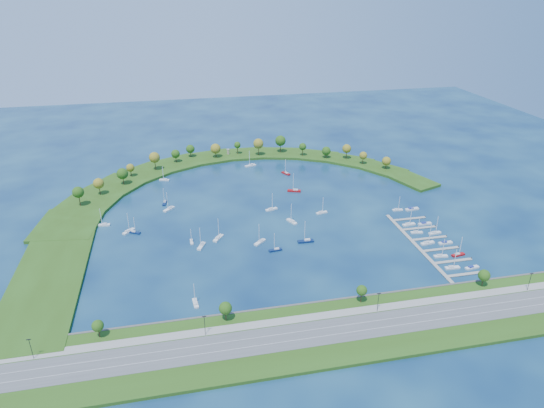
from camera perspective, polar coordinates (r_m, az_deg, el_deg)
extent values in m
plane|color=#071C44|center=(320.50, -0.69, -1.10)|extent=(700.00, 700.00, 0.00)
cube|color=#2A4813|center=(219.11, 5.89, -15.15)|extent=(420.00, 42.00, 1.60)
cube|color=#474442|center=(235.00, 4.30, -11.83)|extent=(420.00, 1.20, 1.80)
cube|color=#515154|center=(218.56, 5.90, -14.98)|extent=(420.00, 16.00, 0.12)
cube|color=gray|center=(226.62, 5.05, -13.24)|extent=(420.00, 5.00, 0.12)
cube|color=silver|center=(216.71, 6.10, -15.38)|extent=(420.00, 0.15, 0.02)
cube|color=silver|center=(220.32, 5.70, -14.56)|extent=(420.00, 0.15, 0.02)
cylinder|color=#382314|center=(226.39, -19.92, -14.22)|extent=(0.56, 0.56, 4.90)
sphere|color=#214611|center=(224.27, -20.05, -13.52)|extent=(5.20, 5.20, 5.20)
cylinder|color=#382314|center=(223.32, -5.53, -13.09)|extent=(0.56, 0.56, 5.25)
sphere|color=#214611|center=(220.97, -5.57, -12.32)|extent=(6.00, 6.00, 6.00)
cylinder|color=#382314|center=(236.74, 10.57, -10.89)|extent=(0.56, 0.56, 5.60)
sphere|color=#214611|center=(234.52, 10.65, -10.13)|extent=(5.20, 5.20, 5.20)
cylinder|color=#382314|center=(266.12, 23.81, -8.49)|extent=(0.56, 0.56, 4.90)
sphere|color=#214611|center=(264.24, 23.95, -7.83)|extent=(6.00, 6.00, 6.00)
cylinder|color=black|center=(224.56, -26.76, -15.19)|extent=(0.24, 0.24, 10.00)
cylinder|color=black|center=(215.13, -8.02, -14.17)|extent=(0.24, 0.24, 10.00)
cylinder|color=black|center=(231.39, 12.52, -11.37)|extent=(0.24, 0.24, 10.00)
cylinder|color=black|center=(271.30, 28.34, -8.18)|extent=(0.24, 0.24, 10.00)
cube|color=#2A4813|center=(330.04, -23.12, -2.28)|extent=(43.73, 48.72, 2.00)
cube|color=#2A4813|center=(354.93, -21.12, 0.00)|extent=(50.23, 54.30, 2.00)
cube|color=#2A4813|center=(377.21, -18.39, 1.91)|extent=(54.07, 56.09, 2.00)
cube|color=#2A4813|center=(396.14, -15.14, 3.46)|extent=(55.20, 54.07, 2.00)
cube|color=#2A4813|center=(411.14, -11.50, 4.65)|extent=(53.65, 48.47, 2.00)
cube|color=#2A4813|center=(421.80, -7.60, 5.47)|extent=(49.62, 39.75, 2.00)
cube|color=#2A4813|center=(427.85, -3.53, 5.94)|extent=(44.32, 29.96, 2.00)
cube|color=#2A4813|center=(429.14, 0.61, 6.05)|extent=(49.49, 38.05, 2.00)
cube|color=#2A4813|center=(425.63, 4.72, 5.80)|extent=(51.13, 44.12, 2.00)
cube|color=#2A4813|center=(417.41, 8.73, 5.18)|extent=(49.19, 47.96, 2.00)
cube|color=#2A4813|center=(404.69, 12.53, 4.21)|extent=(43.90, 49.49, 2.00)
cube|color=#2A4813|center=(387.81, 16.02, 2.88)|extent=(35.67, 48.74, 2.00)
cube|color=#2A4813|center=(282.72, -24.91, -7.39)|extent=(36.00, 130.81, 1.90)
cylinder|color=#382314|center=(349.60, -21.96, 0.43)|extent=(0.56, 0.56, 8.63)
sphere|color=#214611|center=(347.36, -22.11, 1.31)|extent=(7.74, 7.74, 7.74)
cylinder|color=#382314|center=(363.27, -19.85, 1.58)|extent=(0.56, 0.56, 7.18)
sphere|color=brown|center=(361.37, -19.97, 2.32)|extent=(7.63, 7.63, 7.63)
cylinder|color=#382314|center=(376.21, -17.30, 2.74)|extent=(0.56, 0.56, 6.90)
sphere|color=#214611|center=(374.37, -17.40, 3.47)|extent=(8.44, 8.44, 8.44)
cylinder|color=#382314|center=(390.13, -16.46, 3.59)|extent=(0.56, 0.56, 5.95)
sphere|color=brown|center=(388.66, -16.54, 4.17)|extent=(6.30, 6.30, 6.30)
cylinder|color=#382314|center=(397.97, -13.75, 4.57)|extent=(0.56, 0.56, 8.93)
sphere|color=brown|center=(395.89, -13.84, 5.41)|extent=(8.67, 8.67, 8.67)
cylinder|color=#382314|center=(412.28, -11.37, 5.30)|extent=(0.56, 0.56, 5.90)
sphere|color=#214611|center=(410.83, -11.43, 5.88)|extent=(7.24, 7.24, 7.24)
cylinder|color=#382314|center=(422.48, -9.67, 5.93)|extent=(0.56, 0.56, 5.78)
sphere|color=#214611|center=(421.08, -9.71, 6.49)|extent=(7.40, 7.40, 7.40)
cylinder|color=#382314|center=(418.45, -6.71, 5.95)|extent=(0.56, 0.56, 6.08)
sphere|color=brown|center=(416.90, -6.74, 6.57)|extent=(8.78, 8.78, 8.78)
cylinder|color=#382314|center=(424.80, -4.13, 6.43)|extent=(0.56, 0.56, 7.12)
sphere|color=#214611|center=(423.30, -4.15, 7.03)|extent=(5.76, 5.76, 5.76)
cylinder|color=#382314|center=(420.04, -1.63, 6.40)|extent=(0.56, 0.56, 8.96)
sphere|color=brown|center=(418.06, -1.64, 7.21)|extent=(8.86, 8.86, 8.86)
cylinder|color=#382314|center=(427.43, 1.01, 6.74)|extent=(0.56, 0.56, 8.97)
sphere|color=#214611|center=(425.45, 1.01, 7.55)|extent=(9.31, 9.31, 9.31)
cylinder|color=#382314|center=(420.30, 3.66, 6.22)|extent=(0.56, 0.56, 6.98)
sphere|color=#214611|center=(418.78, 3.67, 6.84)|extent=(6.35, 6.35, 6.35)
cylinder|color=#382314|center=(416.93, 6.46, 5.79)|extent=(0.56, 0.56, 4.82)
sphere|color=#214611|center=(415.65, 6.48, 6.30)|extent=(7.57, 7.57, 7.57)
cylinder|color=#382314|center=(416.73, 8.85, 5.84)|extent=(0.56, 0.56, 7.58)
sphere|color=brown|center=(415.02, 8.89, 6.53)|extent=(7.59, 7.59, 7.59)
cylinder|color=#382314|center=(407.00, 10.77, 5.11)|extent=(0.56, 0.56, 6.21)
sphere|color=brown|center=(405.53, 10.82, 5.70)|extent=(6.51, 6.51, 6.51)
cylinder|color=#382314|center=(400.61, 13.42, 4.45)|extent=(0.56, 0.56, 5.15)
sphere|color=brown|center=(399.24, 13.48, 4.99)|extent=(7.25, 7.25, 7.25)
cylinder|color=gray|center=(425.35, -5.25, 6.21)|extent=(2.20, 2.20, 4.31)
cylinder|color=gray|center=(424.60, -5.26, 6.51)|extent=(2.60, 2.60, 0.30)
cube|color=gray|center=(294.45, 16.85, -4.77)|extent=(2.20, 82.00, 0.40)
cube|color=gray|center=(276.76, 22.21, -7.73)|extent=(22.00, 2.00, 0.40)
cylinder|color=#382314|center=(282.52, 24.08, -7.32)|extent=(0.36, 0.36, 1.60)
cube|color=gray|center=(285.88, 20.81, -6.36)|extent=(22.00, 2.00, 0.40)
cylinder|color=#382314|center=(291.45, 22.65, -6.01)|extent=(0.36, 0.36, 1.60)
cube|color=gray|center=(295.30, 19.51, -5.08)|extent=(22.00, 2.00, 0.40)
cylinder|color=#382314|center=(300.71, 21.31, -4.76)|extent=(0.36, 0.36, 1.60)
cube|color=gray|center=(305.01, 18.29, -3.88)|extent=(22.00, 2.00, 0.40)
cylinder|color=#382314|center=(310.24, 20.06, -3.60)|extent=(0.36, 0.36, 1.60)
cube|color=gray|center=(314.97, 17.15, -2.75)|extent=(22.00, 2.00, 0.40)
cylinder|color=#382314|center=(320.04, 18.88, -2.50)|extent=(0.36, 0.36, 1.60)
cube|color=gray|center=(325.16, 16.09, -1.69)|extent=(22.00, 2.00, 0.40)
cylinder|color=#382314|center=(330.07, 17.78, -1.46)|extent=(0.36, 0.36, 1.60)
cube|color=silver|center=(321.82, 5.94, -1.04)|extent=(8.05, 3.80, 0.93)
cube|color=silver|center=(321.11, 5.83, -0.93)|extent=(2.98, 2.07, 0.65)
cylinder|color=silver|center=(319.63, 6.09, -0.10)|extent=(0.32, 0.32, 10.48)
cube|color=silver|center=(324.59, -0.07, -0.64)|extent=(8.68, 4.79, 1.00)
cube|color=silver|center=(323.84, -0.20, -0.54)|extent=(3.29, 2.46, 0.70)
cylinder|color=silver|center=(322.24, 0.04, 0.37)|extent=(0.32, 0.32, 11.29)
cube|color=maroon|center=(353.26, 2.66, 1.59)|extent=(10.10, 5.87, 1.17)
cube|color=silver|center=(352.79, 2.82, 1.73)|extent=(3.86, 2.95, 0.82)
cylinder|color=silver|center=(350.51, 2.55, 2.67)|extent=(0.32, 0.32, 13.17)
cube|color=#0B1C45|center=(307.56, -16.04, -3.28)|extent=(7.54, 5.43, 0.89)
cube|color=silver|center=(307.59, -16.18, -3.14)|extent=(2.99, 2.54, 0.63)
cylinder|color=silver|center=(304.77, -16.07, -2.40)|extent=(0.32, 0.32, 10.06)
cube|color=silver|center=(308.61, 2.36, -2.11)|extent=(5.78, 9.07, 1.06)
cube|color=silver|center=(307.58, 2.47, -2.02)|extent=(2.82, 3.52, 0.74)
cylinder|color=silver|center=(306.18, 2.30, -0.98)|extent=(0.32, 0.32, 11.91)
cube|color=maroon|center=(385.25, 1.66, 3.66)|extent=(6.20, 8.49, 1.01)
cube|color=silver|center=(384.36, 1.75, 3.75)|extent=(2.89, 3.38, 0.71)
cylinder|color=silver|center=(383.47, 1.61, 4.55)|extent=(0.32, 0.32, 11.37)
cube|color=silver|center=(238.59, -9.11, -11.61)|extent=(2.96, 7.86, 0.92)
cube|color=silver|center=(237.51, -9.09, -11.57)|extent=(1.78, 2.83, 0.64)
cylinder|color=silver|center=(235.77, -9.23, -10.43)|extent=(0.32, 0.32, 10.36)
cube|color=silver|center=(401.89, -2.59, 4.59)|extent=(9.71, 5.43, 1.12)
cube|color=silver|center=(401.96, -2.48, 4.74)|extent=(3.69, 2.77, 0.79)
cylinder|color=silver|center=(399.19, -2.71, 5.50)|extent=(0.32, 0.32, 12.63)
cube|color=#0B1C45|center=(286.58, 4.04, -4.45)|extent=(9.63, 2.79, 1.15)
cube|color=silver|center=(286.32, 4.23, -4.26)|extent=(3.38, 1.92, 0.81)
cylinder|color=silver|center=(282.97, 3.93, -3.23)|extent=(0.32, 0.32, 12.96)
cube|color=silver|center=(284.03, -8.42, -4.99)|extent=(5.84, 9.10, 1.06)
cube|color=silver|center=(284.30, -8.37, -4.75)|extent=(2.84, 3.54, 0.74)
cylinder|color=silver|center=(280.26, -8.55, -3.91)|extent=(0.32, 0.32, 11.95)
cube|color=silver|center=(290.99, -6.41, -4.07)|extent=(7.44, 9.06, 1.11)
cube|color=silver|center=(289.83, -6.51, -3.99)|extent=(3.34, 3.69, 0.78)
cylinder|color=silver|center=(288.30, -6.40, -2.83)|extent=(0.32, 0.32, 12.49)
cube|color=silver|center=(309.72, -16.70, -3.15)|extent=(7.60, 8.27, 1.06)
cube|color=silver|center=(308.79, -16.84, -3.07)|extent=(3.31, 3.46, 0.74)
cylinder|color=silver|center=(307.24, -16.76, -2.03)|extent=(0.32, 0.32, 11.87)
cube|color=silver|center=(332.22, -12.18, -0.61)|extent=(8.11, 8.21, 1.08)
cube|color=silver|center=(332.40, -12.09, -0.41)|extent=(3.47, 3.49, 0.76)
cylinder|color=silver|center=(328.99, -12.37, 0.39)|extent=(0.32, 0.32, 12.18)
cube|color=#0B1C45|center=(342.26, -12.66, 0.13)|extent=(3.50, 8.32, 0.97)
cube|color=silver|center=(342.64, -12.65, 0.31)|extent=(2.00, 3.04, 0.68)
cylinder|color=silver|center=(339.26, -12.77, 0.99)|extent=(0.32, 0.32, 10.89)
cube|color=#0B1C45|center=(277.32, 0.41, -5.51)|extent=(7.96, 3.09, 0.93)
cube|color=silver|center=(277.13, 0.56, -5.34)|extent=(2.88, 1.84, 0.65)
cylinder|color=silver|center=(274.26, 0.29, -4.51)|extent=(0.32, 0.32, 10.47)
cube|color=silver|center=(285.01, -1.45, -4.58)|extent=(8.10, 7.68, 1.05)
cube|color=silver|center=(285.17, -1.35, -4.36)|extent=(3.41, 3.32, 0.73)
cylinder|color=silver|center=(281.38, -1.55, -3.51)|extent=(0.32, 0.32, 11.78)
cube|color=silver|center=(289.68, -9.56, -4.47)|extent=(1.78, 6.20, 0.74)
cube|color=silver|center=(289.91, -9.58, -4.30)|extent=(1.23, 2.17, 0.52)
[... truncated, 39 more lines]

